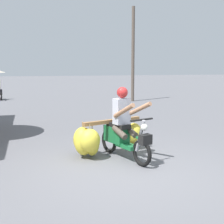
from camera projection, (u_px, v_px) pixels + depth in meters
ground_plane at (123, 171)px, 5.96m from camera, size 120.00×120.00×0.00m
motorbike_main_loaded at (107, 135)px, 6.83m from camera, size 1.89×1.88×1.58m
utility_pole at (133, 55)px, 17.43m from camera, size 0.18×0.18×5.33m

